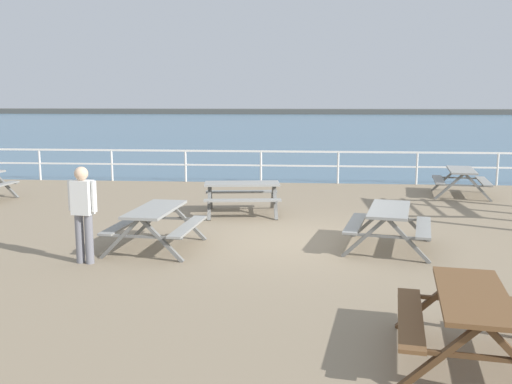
% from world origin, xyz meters
% --- Properties ---
extents(ground_plane, '(30.00, 24.00, 0.20)m').
position_xyz_m(ground_plane, '(0.00, 0.00, -0.10)').
color(ground_plane, gray).
extents(sea_band, '(142.00, 90.00, 0.01)m').
position_xyz_m(sea_band, '(0.00, 52.75, 0.00)').
color(sea_band, '#476B84').
rests_on(sea_band, ground).
extents(distant_shoreline, '(142.00, 6.00, 1.80)m').
position_xyz_m(distant_shoreline, '(0.00, 95.75, 0.00)').
color(distant_shoreline, '#4C4C47').
rests_on(distant_shoreline, ground).
extents(seaward_railing, '(23.07, 0.07, 1.08)m').
position_xyz_m(seaward_railing, '(0.00, 7.75, 0.77)').
color(seaward_railing, white).
rests_on(seaward_railing, ground).
extents(picnic_table_near_left, '(1.67, 1.91, 0.80)m').
position_xyz_m(picnic_table_near_left, '(-2.59, -0.92, 0.58)').
color(picnic_table_near_left, gray).
rests_on(picnic_table_near_left, ground).
extents(picnic_table_near_right, '(1.84, 2.07, 0.80)m').
position_xyz_m(picnic_table_near_right, '(1.74, -0.56, 0.58)').
color(picnic_table_near_right, gray).
rests_on(picnic_table_near_right, ground).
extents(picnic_table_mid_centre, '(1.79, 2.02, 0.80)m').
position_xyz_m(picnic_table_mid_centre, '(4.67, 5.60, 0.58)').
color(picnic_table_mid_centre, gray).
rests_on(picnic_table_mid_centre, ground).
extents(picnic_table_far_right, '(1.78, 2.01, 0.80)m').
position_xyz_m(picnic_table_far_right, '(1.92, -5.23, 0.58)').
color(picnic_table_far_right, brown).
rests_on(picnic_table_far_right, ground).
extents(picnic_table_seaward, '(1.98, 1.74, 0.80)m').
position_xyz_m(picnic_table_seaward, '(-1.34, 2.45, 0.58)').
color(picnic_table_seaward, gray).
rests_on(picnic_table_seaward, ground).
extents(visitor, '(0.52, 0.28, 1.66)m').
position_xyz_m(visitor, '(-3.56, -1.95, 0.95)').
color(visitor, slate).
rests_on(visitor, ground).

